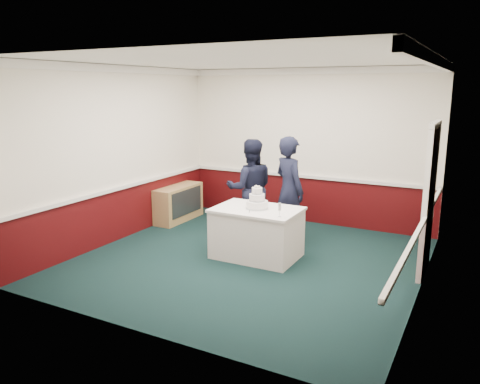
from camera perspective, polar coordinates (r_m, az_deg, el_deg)
The scene contains 9 objects.
ground at distance 7.35m, azimuth 1.02°, elevation -8.33°, with size 5.00×5.00×0.00m, color black.
room_shell at distance 7.41m, azimuth 3.78°, elevation 7.48°, with size 5.00×5.00×3.00m.
sideboard at distance 9.50m, azimuth -7.48°, elevation -1.36°, with size 0.41×1.20×0.70m.
cake_table at distance 7.38m, azimuth 2.05°, elevation -4.94°, with size 1.32×0.92×0.79m.
wedding_cake at distance 7.24m, azimuth 2.08°, elevation -1.17°, with size 0.35×0.35×0.36m.
cake_knife at distance 7.11m, azimuth 1.15°, elevation -2.33°, with size 0.01×0.22×0.01m, color silver.
champagne_flute at distance 6.79m, azimuth 4.85°, elevation -1.91°, with size 0.05×0.05×0.21m.
person_man at distance 8.30m, azimuth 1.26°, elevation 0.45°, with size 0.85×0.67×1.76m, color black.
person_woman at distance 7.99m, azimuth 6.01°, elevation 0.21°, with size 0.67×0.44×1.84m, color black.
Camera 1 is at (3.10, -6.13, 2.62)m, focal length 35.00 mm.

